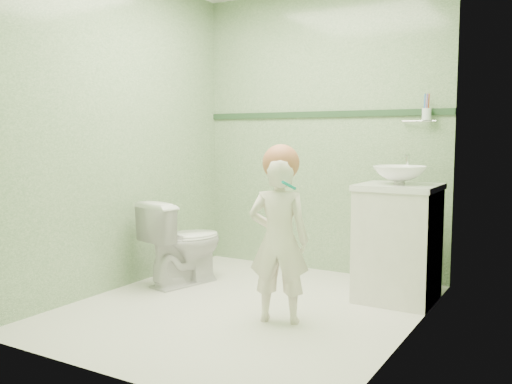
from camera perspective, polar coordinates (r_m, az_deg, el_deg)
The scene contains 12 objects.
ground at distance 3.83m, azimuth -1.16°, elevation -11.89°, with size 2.50×2.50×0.00m, color silver.
room_shell at distance 3.65m, azimuth -1.20°, elevation 6.37°, with size 2.50×2.54×2.40m.
trim_stripe at distance 4.75m, azimuth 6.70°, elevation 8.00°, with size 2.20×0.02×0.05m, color #28462A.
vanity at distance 4.03m, azimuth 14.47°, elevation -5.31°, with size 0.52×0.50×0.80m, color silver.
counter at distance 3.97m, azimuth 14.61°, elevation 0.50°, with size 0.54×0.52×0.04m, color white.
basin at distance 3.97m, azimuth 14.65°, elevation 1.71°, with size 0.37×0.37×0.13m, color white.
faucet at distance 4.14m, azimuth 15.37°, elevation 2.96°, with size 0.03×0.13×0.18m.
cup_holder at distance 4.42m, azimuth 17.17°, elevation 7.70°, with size 0.26×0.07×0.21m.
toilet at distance 4.39m, azimuth -7.50°, elevation -5.15°, with size 0.37×0.66×0.67m, color white.
toddler at distance 3.44m, azimuth 2.38°, elevation -5.04°, with size 0.38×0.25×1.03m, color #EEE5CE.
hair_cap at distance 3.40m, azimuth 2.61°, elevation 3.04°, with size 0.23×0.23×0.23m, color #B36745.
teal_toothbrush at distance 3.26m, azimuth 3.33°, elevation 0.78°, with size 0.10×0.14×0.08m.
Camera 1 is at (1.91, -3.11, 1.16)m, focal length 38.62 mm.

